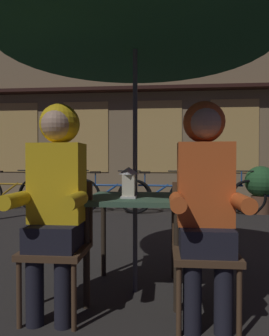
{
  "coord_description": "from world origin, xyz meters",
  "views": [
    {
      "loc": [
        0.22,
        -2.43,
        1.01
      ],
      "look_at": [
        0.0,
        -0.05,
        0.96
      ],
      "focal_mm": 33.76,
      "sensor_mm": 36.0,
      "label": 1
    }
  ],
  "objects_px": {
    "bicycle_fourth": "(159,196)",
    "bicycle_fifth": "(220,195)",
    "cafe_table": "(135,209)",
    "bicycle_nearest": "(10,194)",
    "chair_left": "(59,239)",
    "bicycle_second": "(59,194)",
    "person_right_hooded": "(205,188)",
    "lantern": "(129,182)",
    "bicycle_third": "(109,195)",
    "potted_plant": "(261,185)",
    "patio_umbrella": "(135,25)",
    "chair_right": "(204,242)",
    "person_left_hooded": "(56,187)"
  },
  "relations": [
    {
      "from": "bicycle_fourth",
      "to": "bicycle_fifth",
      "type": "relative_size",
      "value": 1.0
    },
    {
      "from": "cafe_table",
      "to": "bicycle_nearest",
      "type": "xyz_separation_m",
      "value": [
        -2.93,
        3.78,
        -0.29
      ]
    },
    {
      "from": "chair_left",
      "to": "bicycle_second",
      "type": "distance_m",
      "value": 4.38
    },
    {
      "from": "person_right_hooded",
      "to": "bicycle_second",
      "type": "bearing_deg",
      "value": 119.5
    },
    {
      "from": "cafe_table",
      "to": "person_right_hooded",
      "type": "height_order",
      "value": "person_right_hooded"
    },
    {
      "from": "cafe_table",
      "to": "bicycle_fourth",
      "type": "xyz_separation_m",
      "value": [
        0.13,
        3.63,
        -0.29
      ]
    },
    {
      "from": "lantern",
      "to": "bicycle_nearest",
      "type": "bearing_deg",
      "value": 126.6
    },
    {
      "from": "lantern",
      "to": "bicycle_third",
      "type": "height_order",
      "value": "lantern"
    },
    {
      "from": "chair_left",
      "to": "bicycle_nearest",
      "type": "xyz_separation_m",
      "value": [
        -2.45,
        4.15,
        -0.14
      ]
    },
    {
      "from": "bicycle_fifth",
      "to": "cafe_table",
      "type": "bearing_deg",
      "value": -108.96
    },
    {
      "from": "bicycle_fourth",
      "to": "lantern",
      "type": "bearing_deg",
      "value": -92.55
    },
    {
      "from": "bicycle_fourth",
      "to": "potted_plant",
      "type": "xyz_separation_m",
      "value": [
        1.95,
        0.23,
        0.2
      ]
    },
    {
      "from": "patio_umbrella",
      "to": "person_right_hooded",
      "type": "height_order",
      "value": "patio_umbrella"
    },
    {
      "from": "chair_left",
      "to": "bicycle_fourth",
      "type": "bearing_deg",
      "value": 81.33
    },
    {
      "from": "patio_umbrella",
      "to": "lantern",
      "type": "bearing_deg",
      "value": -107.52
    },
    {
      "from": "potted_plant",
      "to": "bicycle_fifth",
      "type": "bearing_deg",
      "value": -175.84
    },
    {
      "from": "bicycle_nearest",
      "to": "potted_plant",
      "type": "bearing_deg",
      "value": 0.98
    },
    {
      "from": "cafe_table",
      "to": "potted_plant",
      "type": "relative_size",
      "value": 0.8
    },
    {
      "from": "patio_umbrella",
      "to": "chair_right",
      "type": "bearing_deg",
      "value": -37.55
    },
    {
      "from": "person_left_hooded",
      "to": "person_right_hooded",
      "type": "xyz_separation_m",
      "value": [
        0.96,
        0.0,
        0.0
      ]
    },
    {
      "from": "chair_left",
      "to": "bicycle_third",
      "type": "relative_size",
      "value": 0.52
    },
    {
      "from": "cafe_table",
      "to": "person_left_hooded",
      "type": "relative_size",
      "value": 0.53
    },
    {
      "from": "patio_umbrella",
      "to": "potted_plant",
      "type": "height_order",
      "value": "patio_umbrella"
    },
    {
      "from": "bicycle_fifth",
      "to": "lantern",
      "type": "bearing_deg",
      "value": -108.92
    },
    {
      "from": "patio_umbrella",
      "to": "potted_plant",
      "type": "bearing_deg",
      "value": 61.65
    },
    {
      "from": "person_right_hooded",
      "to": "person_left_hooded",
      "type": "bearing_deg",
      "value": 180.0
    },
    {
      "from": "patio_umbrella",
      "to": "chair_right",
      "type": "height_order",
      "value": "patio_umbrella"
    },
    {
      "from": "bicycle_fifth",
      "to": "person_right_hooded",
      "type": "bearing_deg",
      "value": -101.07
    },
    {
      "from": "cafe_table",
      "to": "patio_umbrella",
      "type": "relative_size",
      "value": 0.32
    },
    {
      "from": "lantern",
      "to": "potted_plant",
      "type": "height_order",
      "value": "lantern"
    },
    {
      "from": "bicycle_fourth",
      "to": "bicycle_fifth",
      "type": "bearing_deg",
      "value": 8.5
    },
    {
      "from": "chair_left",
      "to": "patio_umbrella",
      "type": "bearing_deg",
      "value": 37.55
    },
    {
      "from": "chair_left",
      "to": "bicycle_nearest",
      "type": "height_order",
      "value": "chair_left"
    },
    {
      "from": "person_left_hooded",
      "to": "bicycle_second",
      "type": "relative_size",
      "value": 0.83
    },
    {
      "from": "cafe_table",
      "to": "bicycle_second",
      "type": "xyz_separation_m",
      "value": [
        -1.9,
        3.78,
        -0.29
      ]
    },
    {
      "from": "person_right_hooded",
      "to": "potted_plant",
      "type": "height_order",
      "value": "person_right_hooded"
    },
    {
      "from": "patio_umbrella",
      "to": "bicycle_fifth",
      "type": "distance_m",
      "value": 4.38
    },
    {
      "from": "cafe_table",
      "to": "bicycle_fifth",
      "type": "xyz_separation_m",
      "value": [
        1.31,
        3.81,
        -0.29
      ]
    },
    {
      "from": "chair_right",
      "to": "lantern",
      "type": "bearing_deg",
      "value": 153.92
    },
    {
      "from": "patio_umbrella",
      "to": "bicycle_fifth",
      "type": "relative_size",
      "value": 1.38
    },
    {
      "from": "patio_umbrella",
      "to": "chair_right",
      "type": "relative_size",
      "value": 2.66
    },
    {
      "from": "lantern",
      "to": "bicycle_nearest",
      "type": "relative_size",
      "value": 0.14
    },
    {
      "from": "chair_left",
      "to": "person_left_hooded",
      "type": "bearing_deg",
      "value": -90.0
    },
    {
      "from": "cafe_table",
      "to": "bicycle_nearest",
      "type": "bearing_deg",
      "value": 127.78
    },
    {
      "from": "bicycle_nearest",
      "to": "bicycle_second",
      "type": "distance_m",
      "value": 1.03
    },
    {
      "from": "bicycle_second",
      "to": "potted_plant",
      "type": "relative_size",
      "value": 1.83
    },
    {
      "from": "chair_right",
      "to": "bicycle_fourth",
      "type": "distance_m",
      "value": 4.02
    },
    {
      "from": "person_right_hooded",
      "to": "bicycle_fifth",
      "type": "bearing_deg",
      "value": 78.93
    },
    {
      "from": "bicycle_fourth",
      "to": "potted_plant",
      "type": "bearing_deg",
      "value": 6.79
    },
    {
      "from": "cafe_table",
      "to": "chair_right",
      "type": "xyz_separation_m",
      "value": [
        0.48,
        -0.37,
        -0.15
      ]
    }
  ]
}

